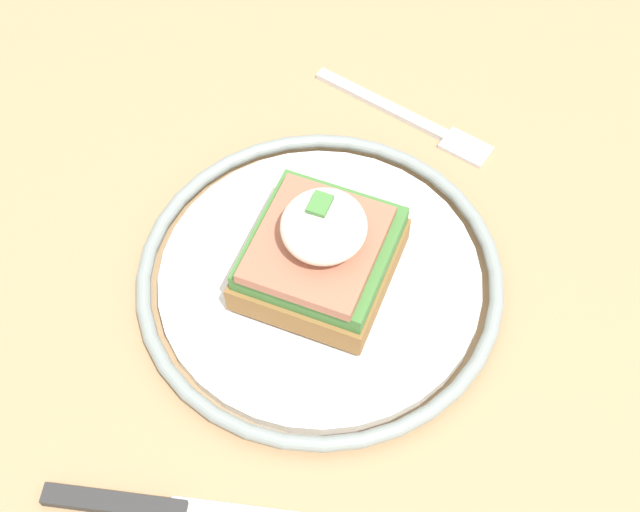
# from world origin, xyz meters

# --- Properties ---
(dining_table) EXTENTS (0.87, 0.77, 0.75)m
(dining_table) POSITION_xyz_m (0.00, 0.00, 0.62)
(dining_table) COLOR tan
(dining_table) RESTS_ON ground_plane
(plate) EXTENTS (0.25, 0.25, 0.02)m
(plate) POSITION_xyz_m (0.02, 0.01, 0.76)
(plate) COLOR white
(plate) RESTS_ON dining_table
(sandwich) EXTENTS (0.10, 0.09, 0.08)m
(sandwich) POSITION_xyz_m (0.02, 0.01, 0.80)
(sandwich) COLOR olive
(sandwich) RESTS_ON plate
(fork) EXTENTS (0.05, 0.15, 0.00)m
(fork) POSITION_xyz_m (-0.14, 0.02, 0.76)
(fork) COLOR silver
(fork) RESTS_ON dining_table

